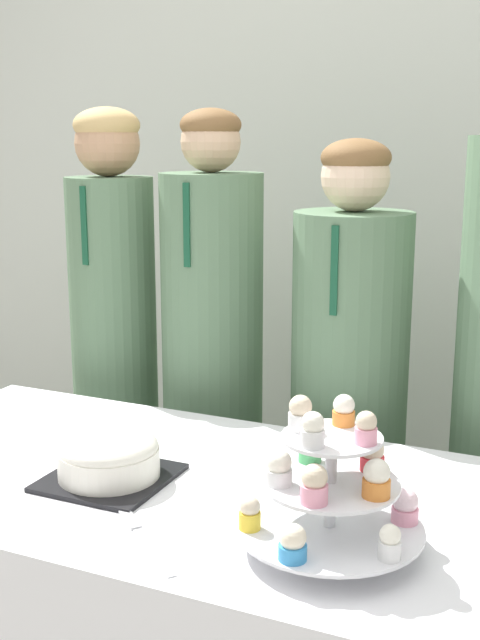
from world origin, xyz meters
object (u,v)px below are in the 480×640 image
(student_0, at_px, (115,362))
(student_2, at_px, (348,418))
(student_1, at_px, (213,385))
(cake_knife, at_px, (138,531))
(round_cake, at_px, (109,456))
(cupcake_stand, at_px, (330,485))

(student_0, distance_m, student_2, 0.74)
(student_0, xyz_separation_m, student_1, (0.33, 0.00, -0.03))
(cake_knife, bearing_deg, round_cake, 175.47)
(student_0, xyz_separation_m, student_2, (0.74, 0.00, -0.07))
(cake_knife, bearing_deg, student_0, 165.13)
(round_cake, relative_size, cupcake_stand, 0.75)
(cake_knife, bearing_deg, cupcake_stand, 53.78)
(student_0, bearing_deg, student_1, 0.00)
(cupcake_stand, xyz_separation_m, student_0, (-0.94, 0.79, -0.10))
(cupcake_stand, distance_m, student_2, 0.83)
(round_cake, distance_m, student_0, 0.83)
(round_cake, relative_size, cake_knife, 1.18)
(cake_knife, height_order, student_2, student_2)
(student_0, bearing_deg, cupcake_stand, -40.05)
(round_cake, distance_m, student_1, 0.71)
(student_2, bearing_deg, student_1, -180.00)
(round_cake, bearing_deg, cake_knife, -44.71)
(student_0, bearing_deg, student_2, 0.00)
(round_cake, bearing_deg, cupcake_stand, -10.08)
(student_1, xyz_separation_m, student_2, (0.41, 0.00, -0.04))
(cake_knife, distance_m, student_1, 0.91)
(student_1, bearing_deg, student_0, -180.00)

